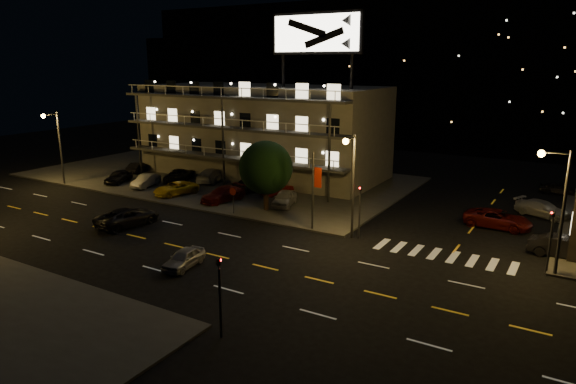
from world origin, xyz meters
The scene contains 29 objects.
ground centered at (0.00, 0.00, 0.00)m, with size 140.00×140.00×0.00m, color black.
curb_nw centered at (-14.00, 20.00, 0.07)m, with size 44.00×24.00×0.15m, color #383735.
motel centered at (-9.94, 23.88, 5.34)m, with size 28.00×13.80×18.10m.
hill_backdrop centered at (-5.94, 68.78, 11.55)m, with size 120.00×25.00×24.00m.
streetlight_nw centered at (-26.00, 7.94, 4.96)m, with size 0.44×1.92×8.00m.
streetlight_nc centered at (8.50, 7.94, 4.96)m, with size 0.44×1.92×8.00m.
streetlight_ne centered at (22.14, 8.30, 4.96)m, with size 1.92×0.44×8.00m.
signal_nw centered at (9.00, 8.50, 2.57)m, with size 0.20×0.27×4.60m.
signal_sw centered at (9.00, -8.50, 2.57)m, with size 0.20×0.27×4.60m.
signal_ne centered at (22.00, 8.50, 2.57)m, with size 0.27×0.20×4.60m.
banner_north centered at (5.09, 8.40, 3.43)m, with size 0.83×0.16×6.40m.
stop_sign centered at (-3.00, 8.57, 1.71)m, with size 0.91×0.11×2.61m.
tree centered at (-1.22, 11.08, 3.89)m, with size 5.00×4.81×6.29m.
lot_car_0 centered at (-21.19, 11.69, 0.83)m, with size 1.62×4.01×1.37m, color black.
lot_car_1 centered at (-17.12, 11.85, 0.81)m, with size 1.40×4.02×1.32m, color #95969B.
lot_car_2 centered at (-12.02, 10.98, 0.78)m, with size 2.11×4.57×1.27m, color yellow.
lot_car_3 centered at (-6.34, 11.39, 0.84)m, with size 1.94×4.78×1.39m, color #580F0C.
lot_car_4 centered at (-0.47, 13.08, 0.85)m, with size 1.66×4.13×1.41m, color #95969B.
lot_car_5 centered at (-23.48, 16.76, 0.77)m, with size 1.30×3.74×1.23m, color black.
lot_car_6 centered at (-16.01, 15.93, 0.84)m, with size 2.30×4.99×1.39m, color black.
lot_car_7 centered at (-12.57, 17.40, 0.90)m, with size 2.09×5.15×1.49m, color #95969B.
lot_car_8 centered at (-6.03, 15.93, 0.90)m, with size 1.77×4.41×1.50m, color black.
lot_car_9 centered at (-3.26, 16.10, 0.77)m, with size 1.31×3.76×1.24m, color #580F0C.
side_car_0 centered at (22.75, 12.01, 0.75)m, with size 1.59×4.56×1.50m, color black.
side_car_1 centered at (17.67, 16.77, 0.73)m, with size 2.43×5.28×1.47m, color #580F0C.
side_car_2 centered at (20.50, 22.09, 0.68)m, with size 1.92×4.72×1.37m, color #95969B.
side_car_3 centered at (21.11, 31.73, 0.61)m, with size 1.44×3.59×1.22m, color black.
road_car_east centered at (1.36, -2.71, 0.61)m, with size 1.44×3.57×1.22m, color #95969B.
road_car_west centered at (-8.67, 1.65, 0.74)m, with size 2.46×5.33×1.48m, color black.
Camera 1 is at (23.48, -26.32, 13.12)m, focal length 32.00 mm.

